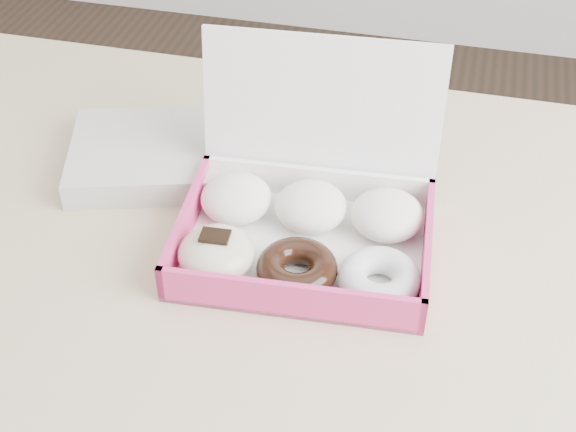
# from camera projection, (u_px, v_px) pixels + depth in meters

# --- Properties ---
(table) EXTENTS (1.20, 0.80, 0.75)m
(table) POSITION_uv_depth(u_px,v_px,m) (202.00, 274.00, 1.03)
(table) COLOR tan
(table) RESTS_ON ground
(donut_box) EXTENTS (0.31, 0.27, 0.21)m
(donut_box) POSITION_uv_depth(u_px,v_px,m) (304.00, 221.00, 0.93)
(donut_box) COLOR white
(donut_box) RESTS_ON table
(newspapers) EXTENTS (0.27, 0.24, 0.04)m
(newspapers) POSITION_uv_depth(u_px,v_px,m) (158.00, 154.00, 1.06)
(newspapers) COLOR beige
(newspapers) RESTS_ON table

